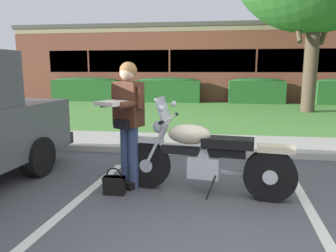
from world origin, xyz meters
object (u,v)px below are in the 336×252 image
object	(u,v)px
hedge_left	(86,89)
hedge_center_left	(168,90)
motorcycle	(212,158)
rider_person	(127,115)
handbag	(114,184)
hedge_center_right	(256,90)
brick_building	(246,64)

from	to	relation	value
hedge_left	hedge_center_left	distance (m)	4.17
motorcycle	hedge_center_left	bearing A→B (deg)	100.69
rider_person	hedge_center_left	world-z (taller)	rider_person
handbag	hedge_left	xyz separation A→B (m)	(-5.07, 11.59, 0.51)
hedge_left	hedge_center_left	bearing A→B (deg)	0.00
motorcycle	handbag	bearing A→B (deg)	-171.18
handbag	hedge_center_left	bearing A→B (deg)	94.45
rider_person	hedge_center_right	world-z (taller)	rider_person
rider_person	hedge_center_right	distance (m)	11.75
motorcycle	hedge_left	bearing A→B (deg)	119.01
rider_person	hedge_center_left	bearing A→B (deg)	95.18
motorcycle	hedge_center_left	distance (m)	11.60
hedge_left	hedge_center_left	xyz separation A→B (m)	(4.17, 0.00, 0.00)
hedge_center_right	brick_building	world-z (taller)	brick_building
rider_person	brick_building	size ratio (longest dim) A/B	0.07
handbag	hedge_center_right	size ratio (longest dim) A/B	0.14
rider_person	hedge_left	distance (m)	12.46
hedge_center_left	brick_building	bearing A→B (deg)	54.09
hedge_left	brick_building	xyz separation A→B (m)	(8.38, 5.81, 1.30)
rider_person	handbag	xyz separation A→B (m)	(-0.12, -0.28, -0.86)
hedge_center_left	brick_building	world-z (taller)	brick_building
brick_building	hedge_center_left	bearing A→B (deg)	-125.91
motorcycle	rider_person	xyz separation A→B (m)	(-1.13, 0.09, 0.52)
hedge_center_right	motorcycle	bearing A→B (deg)	-100.04
hedge_center_left	hedge_center_right	xyz separation A→B (m)	(4.17, -0.00, 0.00)
brick_building	motorcycle	bearing A→B (deg)	-96.81
rider_person	handbag	distance (m)	0.91
hedge_center_right	hedge_center_left	bearing A→B (deg)	180.00
hedge_left	rider_person	bearing A→B (deg)	-65.34
handbag	brick_building	size ratio (longest dim) A/B	0.01
brick_building	hedge_center_right	bearing A→B (deg)	-90.35
rider_person	hedge_left	xyz separation A→B (m)	(-5.20, 11.31, -0.36)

